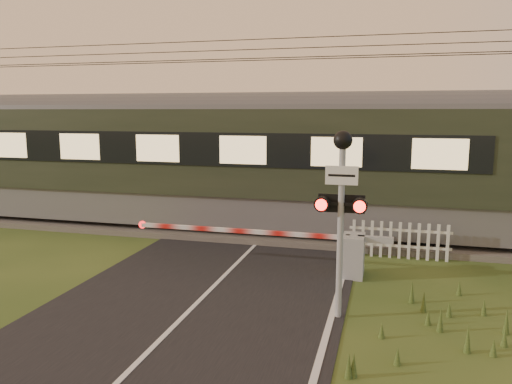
# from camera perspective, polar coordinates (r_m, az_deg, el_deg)

# --- Properties ---
(ground) EXTENTS (160.00, 160.00, 0.00)m
(ground) POSITION_cam_1_polar(r_m,az_deg,el_deg) (10.40, -7.16, -12.98)
(ground) COLOR #2A4319
(ground) RESTS_ON ground
(road) EXTENTS (6.00, 140.00, 0.03)m
(road) POSITION_cam_1_polar(r_m,az_deg,el_deg) (10.19, -7.57, -13.40)
(road) COLOR black
(road) RESTS_ON ground
(track_bed) EXTENTS (140.00, 3.40, 0.39)m
(track_bed) POSITION_cam_1_polar(r_m,az_deg,el_deg) (16.30, 1.42, -4.42)
(track_bed) COLOR #47423D
(track_bed) RESTS_ON ground
(overhead_wires) EXTENTS (120.00, 0.62, 0.62)m
(overhead_wires) POSITION_cam_1_polar(r_m,az_deg,el_deg) (15.94, 1.50, 15.76)
(overhead_wires) COLOR black
(overhead_wires) RESTS_ON ground
(boom_gate) EXTENTS (6.55, 0.78, 1.03)m
(boom_gate) POSITION_cam_1_polar(r_m,az_deg,el_deg) (12.24, 9.53, -6.77)
(boom_gate) COLOR gray
(boom_gate) RESTS_ON ground
(crossing_signal) EXTENTS (0.91, 0.36, 3.57)m
(crossing_signal) POSITION_cam_1_polar(r_m,az_deg,el_deg) (9.33, 9.74, 0.07)
(crossing_signal) COLOR gray
(crossing_signal) RESTS_ON ground
(picket_fence) EXTENTS (2.66, 0.08, 0.99)m
(picket_fence) POSITION_cam_1_polar(r_m,az_deg,el_deg) (13.94, 16.09, -5.31)
(picket_fence) COLOR silver
(picket_fence) RESTS_ON ground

